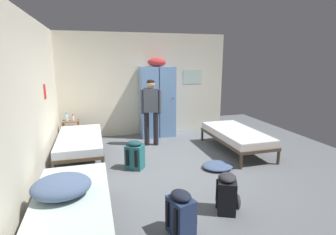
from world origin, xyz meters
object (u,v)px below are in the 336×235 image
object	(u,v)px
bedding_heap	(61,186)
lotion_bottle	(73,118)
shelf_unit	(71,129)
water_bottle	(67,117)
locker_bank	(157,100)
bed_right	(236,135)
backpack_navy	(182,214)
person_traveler	(151,106)
backpack_teal	(135,155)
clothes_pile_denim	(218,166)
backpack_black	(228,194)
bed_left_front	(72,204)
bed_left_rear	(80,141)

from	to	relation	value
bedding_heap	lotion_bottle	world-z (taller)	bedding_heap
shelf_unit	water_bottle	bearing A→B (deg)	165.96
locker_bank	bed_right	world-z (taller)	locker_bank
water_bottle	backpack_navy	xyz separation A→B (m)	(1.57, -4.07, -0.40)
bedding_heap	person_traveler	bearing A→B (deg)	59.80
backpack_teal	clothes_pile_denim	size ratio (longest dim) A/B	0.94
locker_bank	clothes_pile_denim	xyz separation A→B (m)	(0.58, -2.47, -0.92)
person_traveler	backpack_black	distance (m)	3.17
bedding_heap	person_traveler	size ratio (longest dim) A/B	0.43
backpack_navy	bed_left_front	bearing A→B (deg)	163.23
lotion_bottle	clothes_pile_denim	bearing A→B (deg)	-41.35
locker_bank	bedding_heap	xyz separation A→B (m)	(-2.05, -3.70, -0.36)
bed_left_front	backpack_navy	bearing A→B (deg)	-16.77
locker_bank	bed_left_rear	world-z (taller)	locker_bank
water_bottle	backpack_teal	size ratio (longest dim) A/B	0.36
shelf_unit	backpack_navy	size ratio (longest dim) A/B	1.04
bed_left_rear	backpack_navy	xyz separation A→B (m)	(1.24, -2.90, -0.12)
locker_bank	lotion_bottle	world-z (taller)	locker_bank
bed_right	backpack_navy	bearing A→B (deg)	-131.43
bed_left_front	person_traveler	bearing A→B (deg)	61.40
bed_left_rear	water_bottle	bearing A→B (deg)	105.75
backpack_navy	clothes_pile_denim	size ratio (longest dim) A/B	0.94
bed_left_rear	person_traveler	bearing A→B (deg)	15.25
backpack_navy	clothes_pile_denim	distance (m)	2.09
water_bottle	lotion_bottle	xyz separation A→B (m)	(0.15, -0.06, -0.02)
bed_right	bedding_heap	world-z (taller)	bedding_heap
water_bottle	backpack_teal	bearing A→B (deg)	-56.08
backpack_navy	person_traveler	bearing A→B (deg)	83.60
bed_left_front	bed_left_rear	world-z (taller)	same
locker_bank	bed_left_front	size ratio (longest dim) A/B	1.09
person_traveler	locker_bank	bearing A→B (deg)	65.85
water_bottle	lotion_bottle	size ratio (longest dim) A/B	1.23
locker_bank	lotion_bottle	bearing A→B (deg)	-177.94
bed_right	backpack_black	size ratio (longest dim) A/B	3.45
bed_left_front	bed_right	distance (m)	3.92
locker_bank	backpack_navy	bearing A→B (deg)	-99.84
shelf_unit	clothes_pile_denim	size ratio (longest dim) A/B	0.98
bed_right	backpack_navy	distance (m)	3.20
shelf_unit	clothes_pile_denim	world-z (taller)	shelf_unit
bed_left_rear	bedding_heap	bearing A→B (deg)	-92.25
backpack_navy	clothes_pile_denim	bearing A→B (deg)	51.55
bedding_heap	clothes_pile_denim	distance (m)	2.96
locker_bank	bedding_heap	size ratio (longest dim) A/B	3.07
bedding_heap	backpack_teal	bearing A→B (deg)	56.33
clothes_pile_denim	shelf_unit	bearing A→B (deg)	138.90
lotion_bottle	person_traveler	bearing A→B (deg)	-20.38
backpack_navy	shelf_unit	bearing A→B (deg)	110.23
backpack_black	backpack_teal	distance (m)	2.05
bed_left_rear	lotion_bottle	xyz separation A→B (m)	(-0.18, 1.11, 0.26)
bed_left_rear	bed_right	bearing A→B (deg)	-8.63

